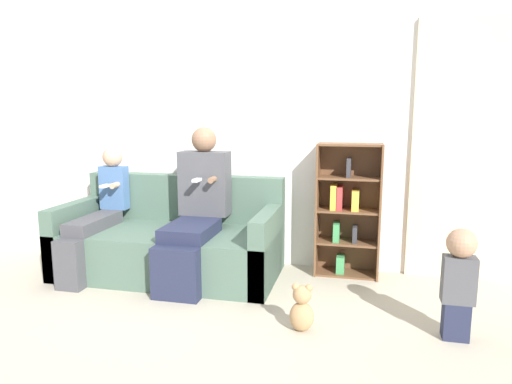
% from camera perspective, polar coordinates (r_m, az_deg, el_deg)
% --- Properties ---
extents(ground_plane, '(14.00, 14.00, 0.00)m').
position_cam_1_polar(ground_plane, '(3.64, -8.57, -13.25)').
color(ground_plane, '#B2A893').
extents(back_wall, '(10.00, 0.06, 2.55)m').
position_cam_1_polar(back_wall, '(4.35, -3.89, 7.87)').
color(back_wall, silver).
rests_on(back_wall, ground_plane).
extents(curtain_panel, '(0.79, 0.04, 2.19)m').
position_cam_1_polar(curtain_panel, '(4.20, 24.23, 4.53)').
color(curtain_panel, beige).
rests_on(curtain_panel, ground_plane).
extents(couch, '(1.91, 0.92, 0.85)m').
position_cam_1_polar(couch, '(4.17, -10.54, -6.31)').
color(couch, '#4C6656').
rests_on(couch, ground_plane).
extents(adult_seated, '(0.44, 0.88, 1.30)m').
position_cam_1_polar(adult_seated, '(3.92, -7.40, -1.43)').
color(adult_seated, '#232842').
rests_on(adult_seated, ground_plane).
extents(child_seated, '(0.26, 0.90, 1.11)m').
position_cam_1_polar(child_seated, '(4.31, -19.23, -2.34)').
color(child_seated, '#47474C').
rests_on(child_seated, ground_plane).
extents(toddler_standing, '(0.20, 0.18, 0.72)m').
position_cam_1_polar(toddler_standing, '(3.16, 24.03, -9.78)').
color(toddler_standing, '#232842').
rests_on(toddler_standing, ground_plane).
extents(bookshelf, '(0.55, 0.28, 1.17)m').
position_cam_1_polar(bookshelf, '(4.10, 11.31, -2.26)').
color(bookshelf, brown).
rests_on(bookshelf, ground_plane).
extents(teddy_bear, '(0.16, 0.13, 0.33)m').
position_cam_1_polar(teddy_bear, '(3.10, 5.74, -14.34)').
color(teddy_bear, tan).
rests_on(teddy_bear, ground_plane).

